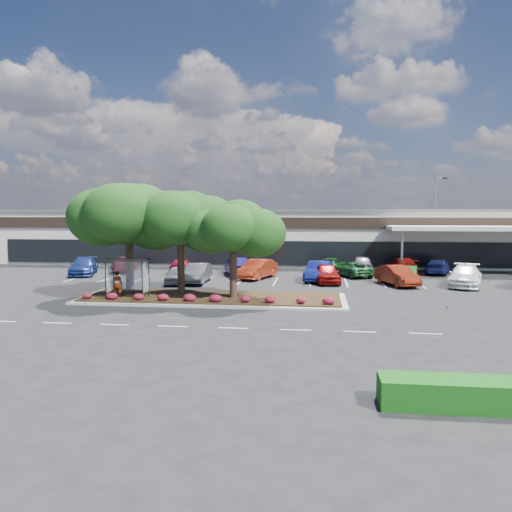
# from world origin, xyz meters

# --- Properties ---
(ground) EXTENTS (160.00, 160.00, 0.00)m
(ground) POSITION_xyz_m (0.00, 0.00, 0.00)
(ground) COLOR black
(ground) RESTS_ON ground
(retail_store) EXTENTS (80.40, 25.20, 6.25)m
(retail_store) POSITION_xyz_m (0.06, 33.91, 3.15)
(retail_store) COLOR silver
(retail_store) RESTS_ON ground
(landscape_island) EXTENTS (18.00, 6.00, 0.26)m
(landscape_island) POSITION_xyz_m (-2.00, 4.00, 0.12)
(landscape_island) COLOR #ACACA6
(landscape_island) RESTS_ON ground
(lane_markings) EXTENTS (33.12, 20.06, 0.01)m
(lane_markings) POSITION_xyz_m (-0.14, 10.42, 0.01)
(lane_markings) COLOR silver
(lane_markings) RESTS_ON ground
(shrub_row) EXTENTS (17.00, 0.80, 0.50)m
(shrub_row) POSITION_xyz_m (-2.00, 1.90, 0.51)
(shrub_row) COLOR maroon
(shrub_row) RESTS_ON landscape_island
(bus_shelter) EXTENTS (2.75, 1.55, 2.59)m
(bus_shelter) POSITION_xyz_m (-7.50, 2.95, 2.31)
(bus_shelter) COLOR black
(bus_shelter) RESTS_ON landscape_island
(island_tree_west) EXTENTS (7.20, 7.20, 7.89)m
(island_tree_west) POSITION_xyz_m (-8.00, 4.50, 4.21)
(island_tree_west) COLOR #1C3B12
(island_tree_west) RESTS_ON landscape_island
(island_tree_mid) EXTENTS (6.60, 6.60, 7.32)m
(island_tree_mid) POSITION_xyz_m (-4.50, 5.20, 3.92)
(island_tree_mid) COLOR #1C3B12
(island_tree_mid) RESTS_ON landscape_island
(island_tree_east) EXTENTS (5.80, 5.80, 6.50)m
(island_tree_east) POSITION_xyz_m (-0.50, 3.70, 3.51)
(island_tree_east) COLOR #1C3B12
(island_tree_east) RESTS_ON landscape_island
(hedge_south_east) EXTENTS (6.00, 1.30, 0.90)m
(hedge_south_east) POSITION_xyz_m (10.00, -13.50, 0.45)
(hedge_south_east) COLOR #0F510F
(hedge_south_east) RESTS_ON ground
(conifer_north_west) EXTENTS (4.40, 4.40, 10.00)m
(conifer_north_west) POSITION_xyz_m (-30.00, 46.00, 5.00)
(conifer_north_west) COLOR #1C3B12
(conifer_north_west) RESTS_ON ground
(person_waiting) EXTENTS (0.69, 0.51, 1.76)m
(person_waiting) POSITION_xyz_m (-8.24, 2.84, 1.14)
(person_waiting) COLOR #594C47
(person_waiting) RESTS_ON landscape_island
(light_pole) EXTENTS (1.43, 0.62, 9.85)m
(light_pole) POSITION_xyz_m (17.91, 27.98, 4.36)
(light_pole) COLOR #ACACA6
(light_pole) RESTS_ON ground
(survey_stake) EXTENTS (0.08, 0.14, 0.90)m
(survey_stake) POSITION_xyz_m (12.09, -1.00, 0.58)
(survey_stake) COLOR tan
(survey_stake) RESTS_ON ground
(car_0) EXTENTS (3.80, 5.88, 1.58)m
(car_0) POSITION_xyz_m (-16.99, 15.82, 0.79)
(car_0) COLOR navy
(car_0) RESTS_ON ground
(car_1) EXTENTS (2.16, 4.37, 1.43)m
(car_1) POSITION_xyz_m (-6.56, 11.31, 0.72)
(car_1) COLOR #A1A4AB
(car_1) RESTS_ON ground
(car_2) EXTENTS (1.85, 4.96, 1.62)m
(car_2) POSITION_xyz_m (-5.00, 12.00, 0.81)
(car_2) COLOR #4E4E54
(car_2) RESTS_ON ground
(car_3) EXTENTS (3.40, 5.51, 1.72)m
(car_3) POSITION_xyz_m (-0.26, 15.25, 0.86)
(car_3) COLOR maroon
(car_3) RESTS_ON ground
(car_4) EXTENTS (2.69, 5.42, 1.71)m
(car_4) POSITION_xyz_m (5.20, 14.38, 0.85)
(car_4) COLOR navy
(car_4) RESTS_ON ground
(car_5) EXTENTS (2.62, 5.08, 1.65)m
(car_5) POSITION_xyz_m (5.80, 13.16, 0.83)
(car_5) COLOR maroon
(car_5) RESTS_ON ground
(car_6) EXTENTS (3.29, 5.20, 1.62)m
(car_6) POSITION_xyz_m (11.53, 12.52, 0.81)
(car_6) COLOR maroon
(car_6) RESTS_ON ground
(car_7) EXTENTS (2.49, 4.81, 1.51)m
(car_7) POSITION_xyz_m (12.34, 12.99, 0.75)
(car_7) COLOR #164F1B
(car_7) RESTS_ON ground
(car_8) EXTENTS (4.05, 6.24, 1.68)m
(car_8) POSITION_xyz_m (16.88, 12.63, 0.84)
(car_8) COLOR white
(car_8) RESTS_ON ground
(car_9) EXTENTS (3.33, 5.57, 1.51)m
(car_9) POSITION_xyz_m (-14.26, 19.09, 0.76)
(car_9) COLOR maroon
(car_9) RESTS_ON ground
(car_10) EXTENTS (2.42, 4.84, 1.35)m
(car_10) POSITION_xyz_m (-8.19, 18.53, 0.68)
(car_10) COLOR maroon
(car_10) RESTS_ON ground
(car_11) EXTENTS (3.20, 5.28, 1.64)m
(car_11) POSITION_xyz_m (-2.56, 17.74, 0.82)
(car_11) COLOR #161155
(car_11) RESTS_ON ground
(car_12) EXTENTS (2.06, 4.33, 1.37)m
(car_12) POSITION_xyz_m (-2.85, 19.83, 0.68)
(car_12) COLOR #1E5718
(car_12) RESTS_ON ground
(car_13) EXTENTS (3.68, 5.45, 1.39)m
(car_13) POSITION_xyz_m (6.49, 21.60, 0.69)
(car_13) COLOR #15441A
(car_13) RESTS_ON ground
(car_14) EXTENTS (4.04, 5.36, 1.35)m
(car_14) POSITION_xyz_m (8.26, 17.78, 0.68)
(car_14) COLOR #1C5326
(car_14) RESTS_ON ground
(car_15) EXTENTS (2.10, 4.89, 1.64)m
(car_15) POSITION_xyz_m (9.49, 21.59, 0.82)
(car_15) COLOR slate
(car_15) RESTS_ON ground
(car_16) EXTENTS (2.63, 5.54, 1.56)m
(car_16) POSITION_xyz_m (13.27, 21.11, 0.78)
(car_16) COLOR maroon
(car_16) RESTS_ON ground
(car_17) EXTENTS (3.78, 5.43, 1.46)m
(car_17) POSITION_xyz_m (16.72, 20.71, 0.73)
(car_17) COLOR navy
(car_17) RESTS_ON ground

